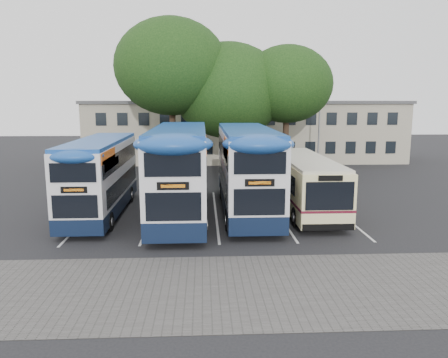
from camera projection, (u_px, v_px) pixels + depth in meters
name	position (u px, v px, depth m)	size (l,w,h in m)	color
ground	(301.00, 240.00, 19.88)	(120.00, 120.00, 0.00)	black
paving_strip	(276.00, 287.00, 14.87)	(40.00, 6.00, 0.01)	#595654
bay_lines	(216.00, 213.00, 24.62)	(14.12, 11.00, 0.01)	silver
depot_building	(245.00, 130.00, 45.84)	(32.40, 8.40, 6.20)	#ACA18B
lamp_post	(320.00, 114.00, 38.88)	(0.25, 1.05, 9.06)	gray
tree_left	(171.00, 67.00, 34.45)	(8.98, 8.98, 12.69)	black
tree_mid	(228.00, 91.00, 35.86)	(9.18, 9.18, 10.94)	black
tree_right	(287.00, 84.00, 35.45)	(7.38, 7.38, 10.69)	black
bus_dd_left	(101.00, 173.00, 24.04)	(2.43, 10.03, 4.18)	black
bus_dd_mid	(180.00, 168.00, 23.70)	(2.82, 11.63, 4.85)	black
bus_dd_right	(247.00, 166.00, 24.59)	(2.76, 11.39, 4.75)	black
bus_single	(304.00, 180.00, 25.19)	(2.62, 10.29, 3.07)	#F9ECA6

